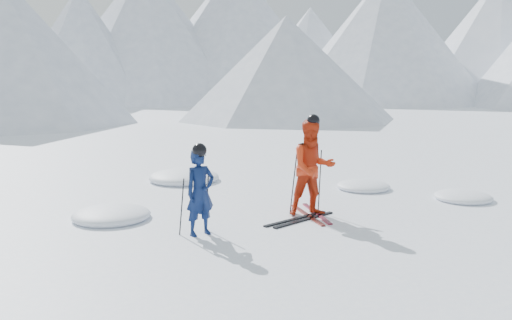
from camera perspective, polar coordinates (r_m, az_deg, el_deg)
ground at (r=11.93m, az=7.01°, el=-5.03°), size 160.00×160.00×0.00m
mountain_range at (r=46.47m, az=-14.35°, el=13.53°), size 106.15×62.94×15.53m
skier_blue at (r=9.79m, az=-5.90°, el=-3.42°), size 0.62×0.45×1.57m
skier_red at (r=11.13m, az=5.98°, el=-0.83°), size 1.13×0.98×1.98m
pole_blue_left at (r=9.87m, az=-7.83°, el=-4.91°), size 0.11×0.08×1.04m
pole_blue_right at (r=10.17m, az=-5.16°, el=-4.44°), size 0.11×0.07×1.04m
pole_red_left at (r=11.22m, az=3.96°, el=-2.43°), size 0.13×0.10×1.31m
pole_red_right at (r=11.48m, az=6.73°, el=-2.21°), size 0.13×0.09×1.32m
ski_worn_left at (r=11.27m, az=5.40°, el=-5.77°), size 0.49×1.67×0.03m
ski_worn_right at (r=11.40m, az=6.39°, el=-5.60°), size 0.60×1.65×0.03m
ski_loose_a at (r=10.96m, az=4.22°, el=-6.18°), size 1.68×0.43×0.03m
ski_loose_b at (r=10.89m, az=5.10°, el=-6.29°), size 1.67×0.49×0.03m
snow_lumps at (r=13.39m, az=-2.11°, el=-3.41°), size 8.98×6.96×0.42m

